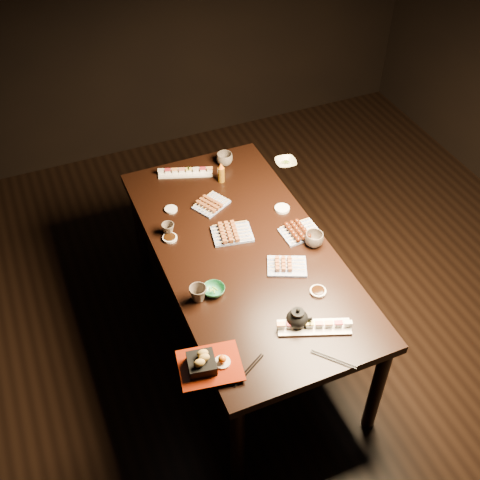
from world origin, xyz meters
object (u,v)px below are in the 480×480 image
at_px(dining_table, 243,294).
at_px(sushi_platter_near, 314,325).
at_px(yakitori_plate_left, 211,202).
at_px(condiment_bottle, 221,172).
at_px(tempura_tray, 210,361).
at_px(teapot, 297,317).
at_px(teacup_far_left, 168,229).
at_px(yakitori_plate_right, 287,264).
at_px(teacup_far_right, 225,159).
at_px(teacup_mid_right, 314,239).
at_px(edamame_bowl_cream, 286,163).
at_px(sushi_platter_far, 185,171).
at_px(teacup_near_left, 198,294).
at_px(edamame_bowl_green, 214,290).
at_px(yakitori_plate_center, 232,231).

bearing_deg(dining_table, sushi_platter_near, -66.07).
distance_m(yakitori_plate_left, condiment_bottle, 0.24).
bearing_deg(yakitori_plate_left, tempura_tray, -139.11).
bearing_deg(teapot, teacup_far_left, 149.66).
bearing_deg(tempura_tray, teacup_far_left, 93.32).
bearing_deg(yakitori_plate_right, teacup_far_right, 111.83).
bearing_deg(teacup_mid_right, edamame_bowl_cream, 75.85).
xyz_separation_m(sushi_platter_far, tempura_tray, (-0.37, -1.41, 0.03)).
bearing_deg(sushi_platter_near, teacup_near_left, 159.96).
distance_m(teacup_near_left, condiment_bottle, 0.96).
xyz_separation_m(dining_table, yakitori_plate_right, (0.15, -0.22, 0.40)).
bearing_deg(condiment_bottle, teapot, -93.67).
bearing_deg(teapot, dining_table, 129.35).
bearing_deg(teacup_near_left, teacup_far_left, 88.71).
bearing_deg(tempura_tray, teacup_near_left, 86.93).
distance_m(sushi_platter_far, edamame_bowl_green, 1.01).
bearing_deg(yakitori_plate_left, yakitori_plate_right, -101.24).
relative_size(yakitori_plate_center, edamame_bowl_cream, 1.65).
distance_m(yakitori_plate_center, edamame_bowl_green, 0.43).
relative_size(dining_table, teacup_mid_right, 17.49).
bearing_deg(edamame_bowl_green, yakitori_plate_right, 2.02).
height_order(yakitori_plate_right, teapot, teapot).
xyz_separation_m(sushi_platter_far, yakitori_plate_right, (0.22, -0.98, 0.01)).
relative_size(yakitori_plate_left, teacup_far_right, 1.90).
relative_size(sushi_platter_near, edamame_bowl_green, 3.07).
bearing_deg(teapot, yakitori_plate_center, 130.15).
relative_size(dining_table, teacup_far_left, 25.33).
bearing_deg(tempura_tray, condiment_bottle, 75.97).
xyz_separation_m(yakitori_plate_right, teapot, (-0.12, -0.36, 0.03)).
bearing_deg(edamame_bowl_green, sushi_platter_far, 79.00).
bearing_deg(teacup_mid_right, yakitori_plate_left, 126.99).
distance_m(yakitori_plate_right, teapot, 0.38).
bearing_deg(teacup_far_right, teapot, -96.83).
distance_m(sushi_platter_near, teacup_near_left, 0.59).
relative_size(yakitori_plate_center, yakitori_plate_left, 1.13).
bearing_deg(edamame_bowl_cream, teacup_mid_right, -104.15).
bearing_deg(sushi_platter_near, edamame_bowl_green, 152.93).
bearing_deg(sushi_platter_near, yakitori_plate_center, 119.38).
distance_m(yakitori_plate_center, tempura_tray, 0.88).
bearing_deg(sushi_platter_near, sushi_platter_far, 117.74).
distance_m(dining_table, edamame_bowl_green, 0.53).
bearing_deg(edamame_bowl_cream, yakitori_plate_center, -139.81).
relative_size(sushi_platter_near, teacup_mid_right, 3.41).
bearing_deg(edamame_bowl_green, teapot, -49.29).
distance_m(dining_table, teacup_far_left, 0.60).
distance_m(yakitori_plate_center, teacup_far_right, 0.66).
height_order(edamame_bowl_green, edamame_bowl_cream, edamame_bowl_green).
xyz_separation_m(dining_table, tempura_tray, (-0.44, -0.65, 0.43)).
relative_size(yakitori_plate_left, teacup_mid_right, 1.89).
height_order(tempura_tray, teacup_mid_right, tempura_tray).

